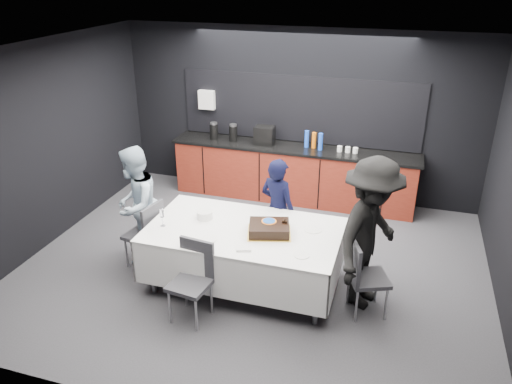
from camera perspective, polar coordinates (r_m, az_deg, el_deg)
ground at (r=6.74m, az=-0.25°, el=-8.48°), size 6.00×6.00×0.00m
room_shell at (r=5.93m, az=-0.29°, el=6.72°), size 6.04×5.04×2.82m
kitchenette at (r=8.39m, az=4.16°, el=2.66°), size 4.10×0.64×2.05m
party_table at (r=6.08m, az=-1.40°, el=-5.40°), size 2.32×1.32×0.78m
cake_assembly at (r=5.89m, az=1.53°, el=-4.19°), size 0.60×0.53×0.16m
plate_stack at (r=6.26m, az=-5.88°, el=-2.60°), size 0.20×0.20×0.10m
loose_plate_near at (r=5.82m, az=-5.39°, el=-5.35°), size 0.20×0.20×0.01m
loose_plate_right_a at (r=6.03m, az=6.53°, el=-4.26°), size 0.22×0.22×0.01m
loose_plate_right_b at (r=5.52m, az=5.24°, el=-7.18°), size 0.18×0.18×0.01m
loose_plate_far at (r=6.25m, az=0.27°, el=-3.00°), size 0.18×0.18×0.01m
fork_pile at (r=5.59m, az=-1.38°, el=-6.50°), size 0.19×0.15×0.03m
champagne_flute at (r=6.11m, az=-10.71°, el=-2.52°), size 0.06×0.06×0.22m
chair_left at (r=6.63m, az=-12.29°, el=-4.31°), size 0.49×0.49×0.92m
chair_right at (r=5.78m, az=12.06°, el=-8.99°), size 0.55×0.55×0.92m
chair_near at (r=5.67m, az=-7.20°, el=-9.34°), size 0.47×0.47×0.92m
person_center at (r=6.60m, az=2.49°, el=-2.05°), size 0.62×0.51×1.44m
person_left at (r=6.74m, az=-13.58°, el=-1.45°), size 0.69×0.84×1.59m
person_right at (r=5.77m, az=12.89°, el=-4.73°), size 1.03×1.34×1.83m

